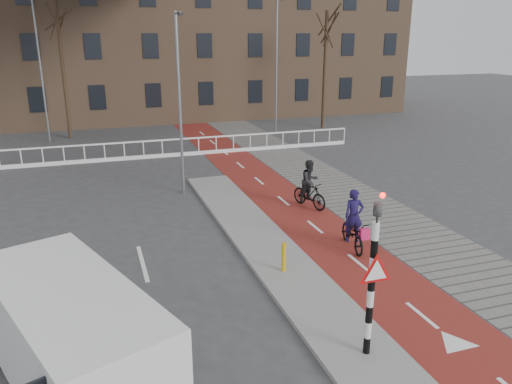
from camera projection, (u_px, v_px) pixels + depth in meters
name	position (u px, v px, depth m)	size (l,w,h in m)	color
ground	(345.00, 305.00, 12.33)	(120.00, 120.00, 0.00)	#38383A
bike_lane	(267.00, 187.00, 21.82)	(2.50, 60.00, 0.01)	maroon
sidewalk	(325.00, 181.00, 22.67)	(3.00, 60.00, 0.01)	slate
curb_island	(265.00, 245.00, 15.72)	(1.80, 16.00, 0.12)	gray
traffic_signal	(373.00, 271.00, 9.72)	(0.80, 0.80, 3.68)	black
bollard	(284.00, 257.00, 13.73)	(0.12, 0.12, 0.84)	#CC970B
cyclist_near	(353.00, 229.00, 15.42)	(0.93, 1.89, 1.90)	black
cyclist_far	(310.00, 188.00, 19.05)	(1.04, 1.79, 1.87)	black
van	(72.00, 338.00, 9.05)	(3.66, 5.38, 2.15)	silver
railing	(105.00, 156.00, 26.09)	(28.00, 0.10, 0.99)	silver
townhouse_row	(115.00, 14.00, 37.98)	(46.00, 10.00, 15.90)	#7F6047
tree_mid	(63.00, 71.00, 30.84)	(0.23, 0.23, 8.37)	black
tree_right	(325.00, 71.00, 34.61)	(0.24, 0.24, 7.91)	black
streetlight_near	(180.00, 107.00, 19.95)	(0.12, 0.12, 7.24)	slate
streetlight_left	(41.00, 72.00, 29.84)	(0.12, 0.12, 8.50)	slate
streetlight_right	(276.00, 68.00, 32.39)	(0.12, 0.12, 8.56)	slate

